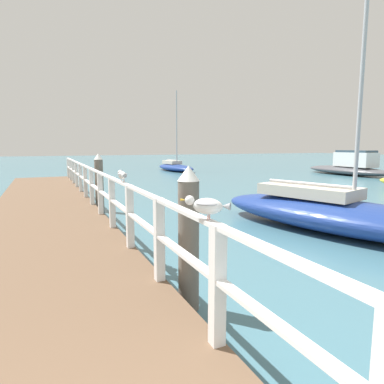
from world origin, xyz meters
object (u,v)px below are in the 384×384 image
object	(u,v)px
dock_piling_far	(99,183)
boat_4	(175,167)
seagull_background	(122,175)
seagull_foreground	(207,205)
dock_piling_near	(189,238)
boat_1	(349,167)
boat_3	(336,213)

from	to	relation	value
dock_piling_far	boat_4	distance (m)	18.50
seagull_background	boat_4	xyz separation A→B (m)	(9.43, 21.42, -1.31)
seagull_foreground	boat_4	world-z (taller)	boat_4
dock_piling_far	seagull_background	xyz separation A→B (m)	(-0.38, -5.30, 0.69)
dock_piling_near	dock_piling_far	distance (m)	7.50
boat_1	seagull_background	bearing A→B (deg)	31.97
seagull_background	boat_3	bearing A→B (deg)	0.05
dock_piling_near	boat_4	size ratio (longest dim) A/B	0.29
seagull_background	dock_piling_near	bearing A→B (deg)	-80.67
seagull_foreground	boat_1	size ratio (longest dim) A/B	0.05
boat_1	boat_3	xyz separation A→B (m)	(-14.52, -12.09, -0.14)
dock_piling_far	boat_1	xyz separation A→B (m)	(19.70, 6.84, -0.36)
dock_piling_near	boat_3	xyz separation A→B (m)	(5.18, 2.25, -0.50)
boat_3	boat_4	distance (m)	21.72
boat_1	seagull_foreground	bearing A→B (deg)	38.71
seagull_foreground	boat_3	xyz separation A→B (m)	(5.56, 3.55, -1.19)
boat_3	dock_piling_near	bearing A→B (deg)	6.57
boat_1	boat_3	bearing A→B (deg)	40.59
dock_piling_far	seagull_foreground	bearing A→B (deg)	-92.51
dock_piling_near	dock_piling_far	bearing A→B (deg)	90.00
dock_piling_far	boat_1	distance (m)	20.85
dock_piling_near	boat_4	distance (m)	25.30
dock_piling_far	boat_1	world-z (taller)	dock_piling_far
boat_1	boat_4	bearing A→B (deg)	-40.27
dock_piling_near	boat_3	world-z (taller)	boat_3
dock_piling_far	seagull_background	bearing A→B (deg)	-94.10
seagull_background	boat_1	distance (m)	23.49
seagull_background	boat_4	size ratio (longest dim) A/B	0.07
dock_piling_near	boat_3	bearing A→B (deg)	23.48
dock_piling_far	boat_3	distance (m)	7.39
dock_piling_far	boat_4	xyz separation A→B (m)	(9.05, 16.12, -0.62)
dock_piling_near	boat_4	world-z (taller)	boat_4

